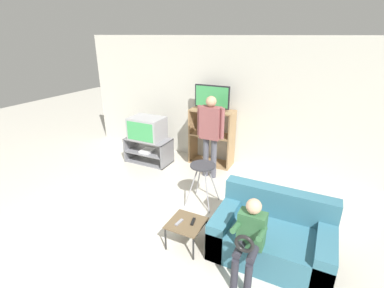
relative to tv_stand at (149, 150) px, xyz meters
name	(u,v)px	position (x,y,z in m)	size (l,w,h in m)	color
ground_plane	(121,254)	(1.26, -2.48, -0.26)	(18.00, 18.00, 0.00)	beige
wall_back	(218,102)	(1.26, 0.80, 1.04)	(6.40, 0.06, 2.60)	beige
tv_stand	(149,150)	(0.00, 0.00, 0.00)	(0.97, 0.51, 0.53)	slate
television_main	(147,128)	(0.00, 0.00, 0.50)	(0.71, 0.53, 0.47)	#9E9EA3
media_shelf	(212,137)	(1.26, 0.52, 0.35)	(0.91, 0.42, 1.19)	#9E7A51
television_flat	(212,98)	(1.24, 0.52, 1.16)	(0.74, 0.20, 0.50)	black
folding_stool	(203,171)	(1.72, -0.96, 0.32)	(0.46, 0.45, 0.70)	#99999E
snack_table	(186,225)	(1.94, -1.95, 0.05)	(0.45, 0.45, 0.35)	brown
remote_control_black	(193,222)	(2.02, -1.91, 0.10)	(0.04, 0.14, 0.02)	black
remote_control_white	(179,222)	(1.86, -2.00, 0.10)	(0.04, 0.14, 0.02)	gray
couch	(272,236)	(2.97, -1.61, 0.01)	(1.41, 0.87, 0.78)	teal
person_standing_adult	(210,130)	(1.46, -0.05, 0.71)	(0.53, 0.20, 1.60)	#4C4C56
person_seated_child	(250,235)	(2.80, -2.11, 0.32)	(0.33, 0.43, 0.99)	#2D2D38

